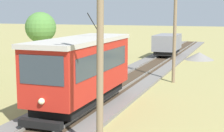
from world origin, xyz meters
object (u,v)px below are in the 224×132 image
Objects in this scene: utility_pole_near_tram at (100,50)px; gravel_pile at (199,56)px; red_tram at (82,69)px; tree_right_far at (41,28)px; freight_car at (167,44)px; utility_pole_mid at (175,25)px.

gravel_pile is at bearing 89.15° from utility_pole_near_tram.
red_tram is 21.21m from tree_right_far.
tree_right_far is (-16.30, -5.50, 3.05)m from gravel_pile.
gravel_pile is at bearing -6.54° from freight_car.
gravel_pile is at bearing 88.21° from utility_pole_mid.
red_tram reaches higher than freight_car.
freight_car is 1.01× the size of tree_right_far.
utility_pole_mid is (3.20, 9.15, 2.00)m from red_tram.
red_tram is 1.66× the size of tree_right_far.
red_tram is at bearing 120.60° from utility_pole_near_tram.
utility_pole_near_tram is 14.57m from utility_pole_mid.
gravel_pile is (0.41, 27.86, -3.44)m from utility_pole_near_tram.
utility_pole_mid reaches higher than gravel_pile.
red_tram is 22.87m from freight_car.
utility_pole_near_tram is at bearing -90.85° from gravel_pile.
tree_right_far is at bearing 125.39° from utility_pole_near_tram.
utility_pole_near_tram reaches higher than tree_right_far.
utility_pole_mid is (0.00, 14.56, 0.34)m from utility_pole_near_tram.
utility_pole_mid is at bearing -91.79° from gravel_pile.
freight_car is 0.63× the size of utility_pole_mid.
red_tram is 9.90m from utility_pole_mid.
utility_pole_near_tram is 28.07m from gravel_pile.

